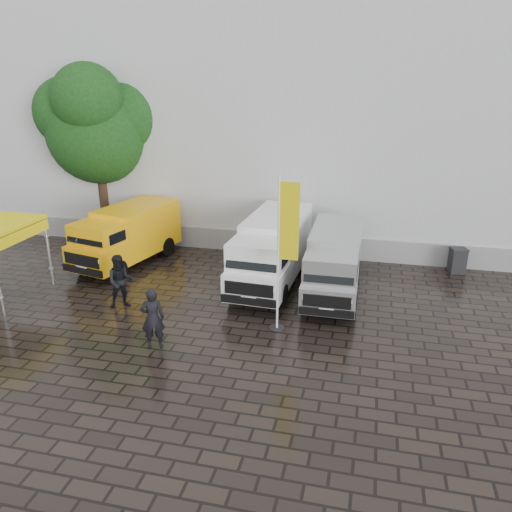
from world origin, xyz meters
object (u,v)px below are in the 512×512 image
(van_silver, at_px, (334,264))
(wheelie_bin, at_px, (457,260))
(flagpole, at_px, (284,247))
(person_front, at_px, (153,318))
(van_yellow, at_px, (126,237))
(van_white, at_px, (272,252))
(person_tent, at_px, (121,281))

(van_silver, height_order, wheelie_bin, van_silver)
(flagpole, bearing_deg, person_front, -150.61)
(flagpole, distance_m, person_front, 4.53)
(wheelie_bin, xyz_separation_m, person_front, (-9.80, -8.65, 0.44))
(van_yellow, relative_size, van_silver, 0.96)
(van_silver, relative_size, person_front, 2.84)
(van_white, relative_size, person_front, 3.12)
(flagpole, bearing_deg, wheelie_bin, 46.86)
(van_silver, bearing_deg, flagpole, -113.19)
(flagpole, relative_size, person_front, 2.61)
(van_white, xyz_separation_m, person_front, (-2.47, -5.67, -0.34))
(van_yellow, xyz_separation_m, person_front, (4.12, -6.41, -0.25))
(van_yellow, xyz_separation_m, van_white, (6.59, -0.74, 0.09))
(flagpole, distance_m, person_tent, 6.18)
(van_silver, xyz_separation_m, person_front, (-4.93, -5.23, -0.23))
(wheelie_bin, bearing_deg, van_yellow, 177.93)
(van_yellow, xyz_separation_m, van_silver, (9.05, -1.18, -0.03))
(van_white, relative_size, person_tent, 3.11)
(person_front, relative_size, person_tent, 1.00)
(van_silver, distance_m, wheelie_bin, 5.99)
(van_yellow, bearing_deg, wheelie_bin, 21.87)
(van_silver, relative_size, person_tent, 2.84)
(van_silver, relative_size, wheelie_bin, 5.18)
(van_white, bearing_deg, flagpole, -69.92)
(van_white, xyz_separation_m, van_silver, (2.46, -0.44, -0.12))
(van_white, distance_m, van_silver, 2.51)
(van_yellow, xyz_separation_m, flagpole, (7.71, -4.39, 1.61))
(flagpole, bearing_deg, van_white, 107.13)
(van_yellow, height_order, person_front, van_yellow)
(van_yellow, bearing_deg, van_white, 6.30)
(person_tent, bearing_deg, flagpole, -33.20)
(flagpole, bearing_deg, person_tent, 176.71)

